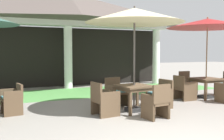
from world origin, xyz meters
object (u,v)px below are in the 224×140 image
patio_chair_mid_left_south (156,103)px  patio_chair_mid_left_north (116,93)px  patio_table_mid_right (206,81)px  patio_chair_mid_right_west (184,89)px  patio_chair_mid_right_north (187,84)px  patio_chair_near_foreground_east (13,99)px  patio_umbrella_mid_right (207,24)px  patio_table_mid_left (134,89)px  patio_umbrella_mid_left (134,16)px  patio_chair_mid_left_east (160,95)px  patio_chair_mid_left_west (104,100)px

patio_chair_mid_left_south → patio_chair_mid_left_north: patio_chair_mid_left_south is taller
patio_table_mid_right → patio_chair_mid_right_west: size_ratio=1.12×
patio_chair_mid_left_north → patio_table_mid_right: size_ratio=0.90×
patio_chair_mid_right_west → patio_chair_mid_left_south: bearing=-52.7°
patio_chair_mid_right_north → patio_chair_near_foreground_east: bearing=6.6°
patio_table_mid_right → patio_umbrella_mid_right: (-0.00, 0.00, 2.06)m
patio_table_mid_left → patio_umbrella_mid_left: bearing=90.0°
patio_table_mid_left → patio_table_mid_right: 3.55m
patio_umbrella_mid_right → patio_chair_mid_right_west: (-1.00, -0.02, -2.29)m
patio_chair_mid_left_north → patio_chair_mid_right_north: (3.54, 0.93, -0.00)m
patio_umbrella_mid_right → patio_chair_mid_right_west: size_ratio=3.44×
patio_umbrella_mid_left → patio_chair_mid_left_east: 2.47m
patio_table_mid_right → patio_umbrella_mid_right: 2.06m
patio_chair_mid_left_west → patio_chair_mid_right_north: bearing=107.4°
patio_chair_near_foreground_east → patio_table_mid_right: 6.60m
patio_chair_mid_left_east → patio_table_mid_right: patio_chair_mid_left_east is taller
patio_umbrella_mid_left → patio_chair_mid_right_north: patio_umbrella_mid_left is taller
patio_chair_mid_left_east → patio_umbrella_mid_right: patio_umbrella_mid_right is taller
patio_table_mid_left → patio_chair_mid_left_north: 0.99m
patio_chair_near_foreground_east → patio_chair_mid_right_north: bearing=-91.2°
patio_umbrella_mid_left → patio_chair_mid_left_east: (0.96, 0.12, -2.27)m
patio_chair_mid_left_west → patio_chair_mid_left_south: (1.08, -0.84, -0.00)m
patio_chair_mid_left_north → patio_umbrella_mid_right: patio_umbrella_mid_right is taller
patio_table_mid_right → patio_chair_mid_right_west: 1.03m
patio_chair_mid_left_west → patio_table_mid_right: (4.40, 1.00, 0.22)m
patio_chair_near_foreground_east → patio_chair_mid_left_north: (3.04, -0.06, -0.00)m
patio_table_mid_left → patio_umbrella_mid_right: bearing=14.4°
patio_chair_near_foreground_east → patio_chair_mid_right_north: patio_chair_mid_right_north is taller
patio_chair_mid_left_south → patio_umbrella_mid_right: 4.43m
patio_chair_mid_left_west → patio_umbrella_mid_right: 5.06m
patio_chair_mid_left_east → patio_chair_mid_right_west: size_ratio=0.99×
patio_chair_mid_left_west → patio_chair_mid_left_north: (0.84, 1.08, -0.01)m
patio_umbrella_mid_left → patio_chair_mid_left_west: patio_umbrella_mid_left is taller
patio_umbrella_mid_left → patio_chair_mid_right_west: (2.44, 0.87, -2.27)m
patio_chair_near_foreground_east → patio_table_mid_left: 3.33m
patio_chair_mid_left_east → patio_chair_mid_left_north: 1.37m
patio_chair_mid_left_west → patio_chair_mid_right_north: (4.38, 2.01, -0.01)m
patio_chair_mid_left_south → patio_chair_mid_right_north: bearing=33.5°
patio_chair_mid_left_south → patio_chair_mid_right_west: size_ratio=1.04×
patio_chair_near_foreground_east → patio_table_mid_left: size_ratio=0.82×
patio_chair_mid_left_west → patio_umbrella_mid_right: (4.40, 1.00, 2.28)m
patio_chair_mid_left_south → patio_umbrella_mid_right: bearing=21.8°
patio_chair_mid_left_south → patio_umbrella_mid_right: (3.32, 1.84, 2.28)m
patio_chair_mid_left_east → patio_umbrella_mid_right: (2.48, 0.76, 2.29)m
patio_chair_mid_left_east → patio_chair_mid_left_south: size_ratio=0.95×
patio_chair_mid_left_south → patio_chair_mid_left_west: bearing=135.1°
patio_chair_mid_left_east → patio_table_mid_right: 2.60m
patio_table_mid_left → patio_chair_mid_right_north: patio_chair_mid_right_north is taller
patio_chair_mid_right_west → patio_chair_mid_right_north: patio_chair_mid_right_north is taller
patio_umbrella_mid_right → patio_table_mid_right: bearing=0.0°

